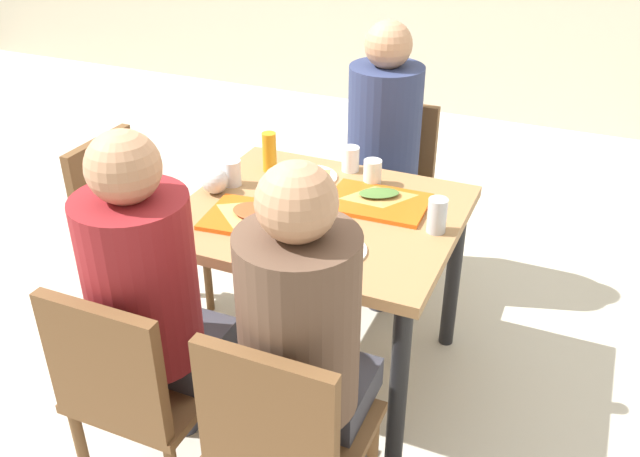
% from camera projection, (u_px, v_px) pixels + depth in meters
% --- Properties ---
extents(ground_plane, '(10.00, 10.00, 0.02)m').
position_uv_depth(ground_plane, '(320.00, 369.00, 2.82)').
color(ground_plane, beige).
extents(main_table, '(0.98, 0.86, 0.73)m').
position_uv_depth(main_table, '(320.00, 236.00, 2.50)').
color(main_table, '#9E7247').
rests_on(main_table, ground_plane).
extents(chair_near_left, '(0.40, 0.40, 0.84)m').
position_uv_depth(chair_near_left, '(133.00, 387.00, 2.01)').
color(chair_near_left, brown).
rests_on(chair_near_left, ground_plane).
extents(chair_near_right, '(0.40, 0.40, 0.84)m').
position_uv_depth(chair_near_right, '(284.00, 437.00, 1.84)').
color(chair_near_right, brown).
rests_on(chair_near_right, ground_plane).
extents(chair_far_side, '(0.40, 0.40, 0.84)m').
position_uv_depth(chair_far_side, '(388.00, 180.00, 3.22)').
color(chair_far_side, brown).
rests_on(chair_far_side, ground_plane).
extents(chair_left_end, '(0.40, 0.40, 0.84)m').
position_uv_depth(chair_left_end, '(128.00, 221.00, 2.87)').
color(chair_left_end, brown).
rests_on(chair_left_end, ground_plane).
extents(person_in_red, '(0.32, 0.42, 1.25)m').
position_uv_depth(person_in_red, '(151.00, 292.00, 2.00)').
color(person_in_red, '#383842').
rests_on(person_in_red, ground_plane).
extents(person_in_brown_jacket, '(0.32, 0.42, 1.25)m').
position_uv_depth(person_in_brown_jacket, '(305.00, 334.00, 1.83)').
color(person_in_brown_jacket, '#383842').
rests_on(person_in_brown_jacket, ground_plane).
extents(person_far_side, '(0.32, 0.42, 1.25)m').
position_uv_depth(person_far_side, '(381.00, 142.00, 2.98)').
color(person_far_side, '#383842').
rests_on(person_far_side, ground_plane).
extents(tray_red_near, '(0.38, 0.30, 0.02)m').
position_uv_depth(tray_red_near, '(258.00, 218.00, 2.39)').
color(tray_red_near, '#D85914').
rests_on(tray_red_near, main_table).
extents(tray_red_far, '(0.37, 0.27, 0.02)m').
position_uv_depth(tray_red_far, '(377.00, 202.00, 2.49)').
color(tray_red_far, '#D85914').
rests_on(tray_red_far, main_table).
extents(paper_plate_center, '(0.22, 0.22, 0.01)m').
position_uv_depth(paper_plate_center, '(309.00, 177.00, 2.69)').
color(paper_plate_center, white).
rests_on(paper_plate_center, main_table).
extents(paper_plate_near_edge, '(0.22, 0.22, 0.01)m').
position_uv_depth(paper_plate_near_edge, '(333.00, 250.00, 2.21)').
color(paper_plate_near_edge, white).
rests_on(paper_plate_near_edge, main_table).
extents(pizza_slice_a, '(0.25, 0.20, 0.02)m').
position_uv_depth(pizza_slice_a, '(255.00, 213.00, 2.39)').
color(pizza_slice_a, tan).
rests_on(pizza_slice_a, tray_red_near).
extents(pizza_slice_b, '(0.25, 0.21, 0.02)m').
position_uv_depth(pizza_slice_b, '(379.00, 195.00, 2.51)').
color(pizza_slice_b, '#C68C47').
rests_on(pizza_slice_b, tray_red_far).
extents(pizza_slice_c, '(0.19, 0.21, 0.02)m').
position_uv_depth(pizza_slice_c, '(310.00, 177.00, 2.66)').
color(pizza_slice_c, tan).
rests_on(pizza_slice_c, paper_plate_center).
extents(plastic_cup_a, '(0.07, 0.07, 0.10)m').
position_uv_depth(plastic_cup_a, '(351.00, 159.00, 2.73)').
color(plastic_cup_a, white).
rests_on(plastic_cup_a, main_table).
extents(plastic_cup_b, '(0.07, 0.07, 0.10)m').
position_uv_depth(plastic_cup_b, '(281.00, 249.00, 2.13)').
color(plastic_cup_b, white).
rests_on(plastic_cup_b, main_table).
extents(plastic_cup_c, '(0.07, 0.07, 0.10)m').
position_uv_depth(plastic_cup_c, '(232.00, 173.00, 2.61)').
color(plastic_cup_c, white).
rests_on(plastic_cup_c, main_table).
extents(plastic_cup_d, '(0.07, 0.07, 0.10)m').
position_uv_depth(plastic_cup_d, '(372.00, 172.00, 2.62)').
color(plastic_cup_d, white).
rests_on(plastic_cup_d, main_table).
extents(soda_can, '(0.07, 0.07, 0.12)m').
position_uv_depth(soda_can, '(437.00, 215.00, 2.29)').
color(soda_can, '#B7BCC6').
rests_on(soda_can, main_table).
extents(condiment_bottle, '(0.06, 0.06, 0.16)m').
position_uv_depth(condiment_bottle, '(269.00, 152.00, 2.71)').
color(condiment_bottle, orange).
rests_on(condiment_bottle, main_table).
extents(foil_bundle, '(0.10, 0.10, 0.10)m').
position_uv_depth(foil_bundle, '(215.00, 181.00, 2.55)').
color(foil_bundle, silver).
rests_on(foil_bundle, main_table).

